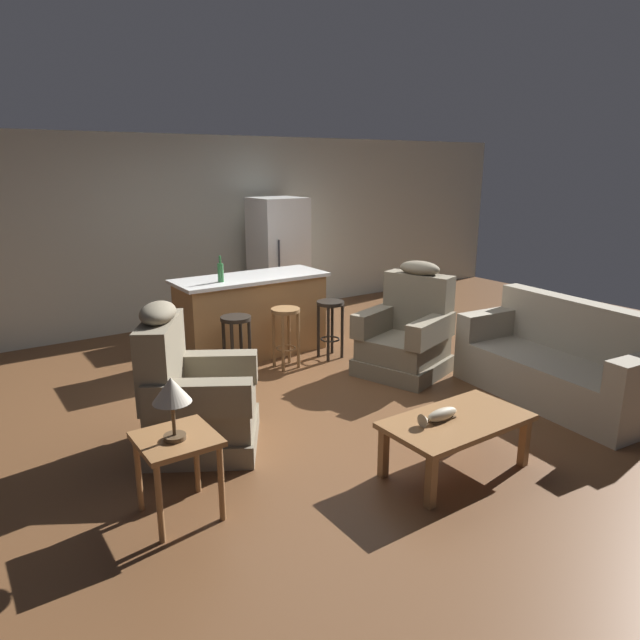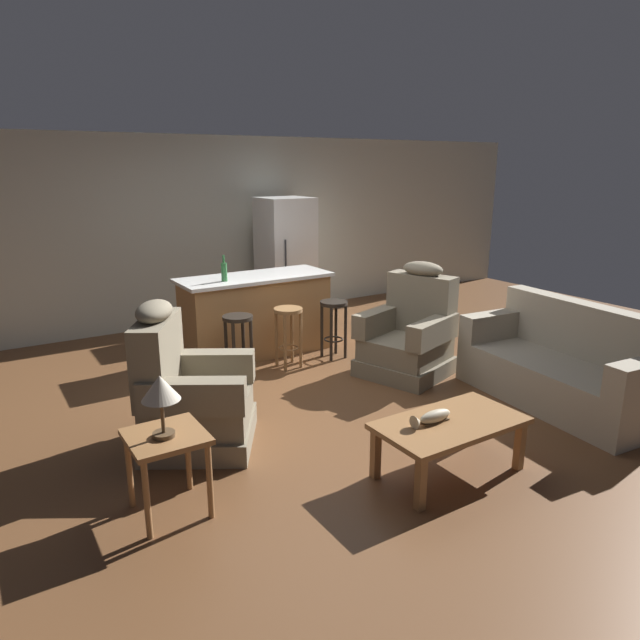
# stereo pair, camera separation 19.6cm
# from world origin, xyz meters

# --- Properties ---
(ground_plane) EXTENTS (12.00, 12.00, 0.00)m
(ground_plane) POSITION_xyz_m (0.00, 0.00, 0.00)
(ground_plane) COLOR brown
(back_wall) EXTENTS (12.00, 0.05, 2.60)m
(back_wall) POSITION_xyz_m (0.00, 3.12, 1.30)
(back_wall) COLOR #B2B2A3
(back_wall) RESTS_ON ground_plane
(coffee_table) EXTENTS (1.10, 0.60, 0.42)m
(coffee_table) POSITION_xyz_m (-0.05, -1.92, 0.36)
(coffee_table) COLOR olive
(coffee_table) RESTS_ON ground_plane
(fish_figurine) EXTENTS (0.34, 0.10, 0.10)m
(fish_figurine) POSITION_xyz_m (-0.19, -1.87, 0.46)
(fish_figurine) COLOR #4C3823
(fish_figurine) RESTS_ON coffee_table
(couch) EXTENTS (1.01, 1.97, 0.94)m
(couch) POSITION_xyz_m (1.82, -1.54, 0.34)
(couch) COLOR #9E937F
(couch) RESTS_ON ground_plane
(recliner_near_lamp) EXTENTS (1.15, 1.15, 1.20)m
(recliner_near_lamp) POSITION_xyz_m (-1.49, -0.46, 0.42)
(recliner_near_lamp) COLOR #756B56
(recliner_near_lamp) RESTS_ON ground_plane
(recliner_near_island) EXTENTS (1.06, 1.06, 1.20)m
(recliner_near_island) POSITION_xyz_m (1.11, -0.14, 0.42)
(recliner_near_island) COLOR #756B56
(recliner_near_island) RESTS_ON ground_plane
(end_table) EXTENTS (0.48, 0.48, 0.56)m
(end_table) POSITION_xyz_m (-1.93, -1.30, 0.46)
(end_table) COLOR olive
(end_table) RESTS_ON ground_plane
(table_lamp) EXTENTS (0.24, 0.24, 0.41)m
(table_lamp) POSITION_xyz_m (-1.95, -1.33, 0.87)
(table_lamp) COLOR #4C3823
(table_lamp) RESTS_ON end_table
(kitchen_island) EXTENTS (1.80, 0.70, 0.95)m
(kitchen_island) POSITION_xyz_m (0.00, 1.35, 0.48)
(kitchen_island) COLOR #9E7042
(kitchen_island) RESTS_ON ground_plane
(bar_stool_left) EXTENTS (0.32, 0.32, 0.68)m
(bar_stool_left) POSITION_xyz_m (-0.52, 0.72, 0.47)
(bar_stool_left) COLOR black
(bar_stool_left) RESTS_ON ground_plane
(bar_stool_middle) EXTENTS (0.32, 0.32, 0.68)m
(bar_stool_middle) POSITION_xyz_m (0.09, 0.72, 0.47)
(bar_stool_middle) COLOR olive
(bar_stool_middle) RESTS_ON ground_plane
(bar_stool_right) EXTENTS (0.32, 0.32, 0.68)m
(bar_stool_right) POSITION_xyz_m (0.69, 0.72, 0.47)
(bar_stool_right) COLOR black
(bar_stool_right) RESTS_ON ground_plane
(refrigerator) EXTENTS (0.70, 0.69, 1.76)m
(refrigerator) POSITION_xyz_m (1.08, 2.55, 0.88)
(refrigerator) COLOR white
(refrigerator) RESTS_ON ground_plane
(bottle_tall_green) EXTENTS (0.07, 0.07, 0.29)m
(bottle_tall_green) POSITION_xyz_m (-0.43, 1.24, 1.06)
(bottle_tall_green) COLOR #2D6B38
(bottle_tall_green) RESTS_ON kitchen_island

